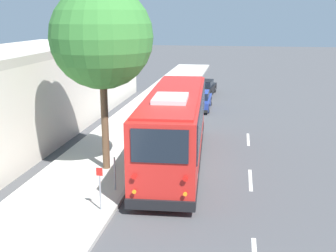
# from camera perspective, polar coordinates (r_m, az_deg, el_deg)

# --- Properties ---
(ground_plane) EXTENTS (160.00, 160.00, 0.00)m
(ground_plane) POSITION_cam_1_polar(r_m,az_deg,el_deg) (18.92, 1.78, -5.70)
(ground_plane) COLOR #474749
(sidewalk_slab) EXTENTS (80.00, 4.07, 0.15)m
(sidewalk_slab) POSITION_cam_1_polar(r_m,az_deg,el_deg) (19.74, -9.27, -4.78)
(sidewalk_slab) COLOR beige
(sidewalk_slab) RESTS_ON ground
(curb_strip) EXTENTS (80.00, 0.14, 0.15)m
(curb_strip) POSITION_cam_1_polar(r_m,az_deg,el_deg) (19.18, -3.28, -5.19)
(curb_strip) COLOR #AAA69D
(curb_strip) RESTS_ON ground
(shuttle_bus) EXTENTS (11.27, 3.22, 3.49)m
(shuttle_bus) POSITION_cam_1_polar(r_m,az_deg,el_deg) (19.02, 0.94, 0.33)
(shuttle_bus) COLOR red
(shuttle_bus) RESTS_ON ground
(parked_sedan_blue) EXTENTS (4.22, 1.79, 1.31)m
(parked_sedan_blue) POSITION_cam_1_polar(r_m,az_deg,el_deg) (30.81, 4.16, 3.45)
(parked_sedan_blue) COLOR navy
(parked_sedan_blue) RESTS_ON ground
(parked_sedan_black) EXTENTS (4.40, 1.97, 1.26)m
(parked_sedan_black) POSITION_cam_1_polar(r_m,az_deg,el_deg) (36.51, 4.89, 5.16)
(parked_sedan_black) COLOR black
(parked_sedan_black) RESTS_ON ground
(street_tree) EXTENTS (4.21, 4.21, 8.34)m
(street_tree) POSITION_cam_1_polar(r_m,az_deg,el_deg) (17.66, -8.91, 12.71)
(street_tree) COLOR brown
(street_tree) RESTS_ON sidewalk_slab
(sign_post_near) EXTENTS (0.06, 0.22, 1.52)m
(sign_post_near) POSITION_cam_1_polar(r_m,az_deg,el_deg) (14.58, -9.19, -8.33)
(sign_post_near) COLOR gray
(sign_post_near) RESTS_ON sidewalk_slab
(sign_post_far) EXTENTS (0.06, 0.06, 1.31)m
(sign_post_far) POSITION_cam_1_polar(r_m,az_deg,el_deg) (16.15, -7.22, -6.42)
(sign_post_far) COLOR gray
(sign_post_far) RESTS_ON sidewalk_slab
(building_backdrop) EXTENTS (24.97, 8.81, 4.94)m
(building_backdrop) POSITION_cam_1_polar(r_m,az_deg,el_deg) (27.58, -19.65, 4.84)
(building_backdrop) COLOR beige
(building_backdrop) RESTS_ON ground
(lane_stripe_mid) EXTENTS (2.40, 0.14, 0.01)m
(lane_stripe_mid) POSITION_cam_1_polar(r_m,az_deg,el_deg) (17.92, 11.10, -7.16)
(lane_stripe_mid) COLOR silver
(lane_stripe_mid) RESTS_ON ground
(lane_stripe_ahead) EXTENTS (2.40, 0.14, 0.01)m
(lane_stripe_ahead) POSITION_cam_1_polar(r_m,az_deg,el_deg) (23.60, 10.81, -1.78)
(lane_stripe_ahead) COLOR silver
(lane_stripe_ahead) RESTS_ON ground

